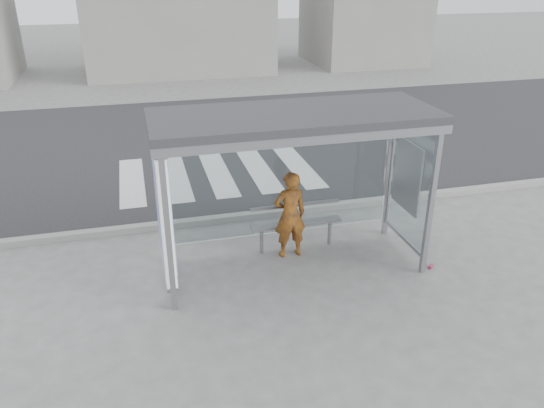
{
  "coord_description": "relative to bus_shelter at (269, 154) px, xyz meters",
  "views": [
    {
      "loc": [
        -2.26,
        -7.23,
        4.63
      ],
      "look_at": [
        -0.3,
        0.2,
        1.09
      ],
      "focal_mm": 35.0,
      "sensor_mm": 36.0,
      "label": 1
    }
  ],
  "objects": [
    {
      "name": "bench",
      "position": [
        0.61,
        0.52,
        -1.49
      ],
      "size": [
        1.6,
        0.21,
        0.83
      ],
      "color": "slate",
      "rests_on": "ground"
    },
    {
      "name": "crosswalk",
      "position": [
        -0.13,
        4.44,
        -1.98
      ],
      "size": [
        4.55,
        3.0,
        0.0
      ],
      "color": "silver",
      "rests_on": "ground"
    },
    {
      "name": "road",
      "position": [
        0.37,
        6.94,
        -1.98
      ],
      "size": [
        30.0,
        10.0,
        0.01
      ],
      "primitive_type": "cube",
      "color": "black",
      "rests_on": "ground"
    },
    {
      "name": "ground",
      "position": [
        0.37,
        -0.06,
        -1.98
      ],
      "size": [
        80.0,
        80.0,
        0.0
      ],
      "primitive_type": "plane",
      "color": "slate",
      "rests_on": "ground"
    },
    {
      "name": "person",
      "position": [
        0.43,
        0.32,
        -1.22
      ],
      "size": [
        0.57,
        0.39,
        1.53
      ],
      "primitive_type": "imported",
      "rotation": [
        0.0,
        0.0,
        3.19
      ],
      "color": "#DD5614",
      "rests_on": "ground"
    },
    {
      "name": "soda_can",
      "position": [
        2.57,
        -0.7,
        -1.95
      ],
      "size": [
        0.13,
        0.12,
        0.06
      ],
      "primitive_type": "cylinder",
      "rotation": [
        0.0,
        1.57,
        0.7
      ],
      "color": "#C1385D",
      "rests_on": "ground"
    },
    {
      "name": "building_center",
      "position": [
        0.37,
        17.94,
        0.52
      ],
      "size": [
        8.0,
        5.0,
        5.0
      ],
      "primitive_type": "cube",
      "color": "gray",
      "rests_on": "ground"
    },
    {
      "name": "curb",
      "position": [
        0.37,
        1.89,
        -1.92
      ],
      "size": [
        30.0,
        0.18,
        0.12
      ],
      "primitive_type": "cube",
      "color": "gray",
      "rests_on": "ground"
    },
    {
      "name": "bus_shelter",
      "position": [
        0.0,
        0.0,
        0.0
      ],
      "size": [
        4.25,
        1.65,
        2.62
      ],
      "color": "gray",
      "rests_on": "ground"
    }
  ]
}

